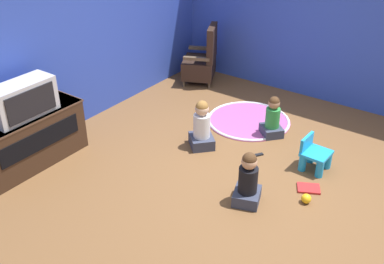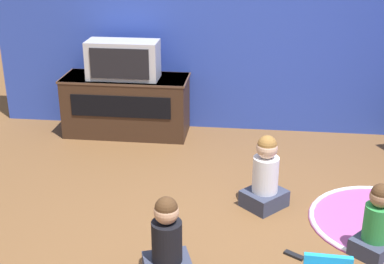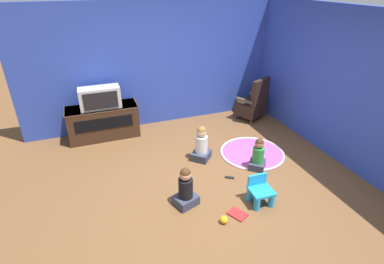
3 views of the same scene
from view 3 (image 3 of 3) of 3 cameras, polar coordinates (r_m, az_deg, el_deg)
ground_plane at (r=4.88m, az=4.22°, el=-9.13°), size 30.00×30.00×0.00m
wall_back at (r=6.38m, az=-7.29°, el=12.44°), size 5.39×0.12×2.54m
wall_right at (r=5.45m, az=28.96°, el=6.58°), size 0.12×5.53×2.54m
tv_cabinet at (r=6.22m, az=-16.52°, el=1.96°), size 1.37×0.54×0.65m
television at (r=5.98m, az=-17.13°, el=6.25°), size 0.76×0.34×0.41m
black_armchair at (r=6.88m, az=11.51°, el=5.31°), size 0.75×0.71×0.97m
yellow_kid_chair at (r=4.45m, az=12.88°, el=-11.15°), size 0.33×0.32×0.40m
play_mat at (r=5.65m, az=11.37°, el=-3.89°), size 1.18×1.18×0.04m
child_watching_left at (r=5.25m, az=1.79°, el=-2.52°), size 0.43×0.43×0.64m
child_watching_center at (r=4.26m, az=-1.22°, el=-10.81°), size 0.38×0.36×0.61m
child_watching_right at (r=5.14m, az=12.47°, el=-4.40°), size 0.38×0.38×0.57m
toy_ball at (r=4.14m, az=6.12°, el=-16.26°), size 0.11×0.11×0.11m
book at (r=4.30m, az=8.66°, el=-15.19°), size 0.28×0.30×0.02m
remote_control at (r=4.94m, az=7.16°, el=-8.60°), size 0.15×0.12×0.02m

